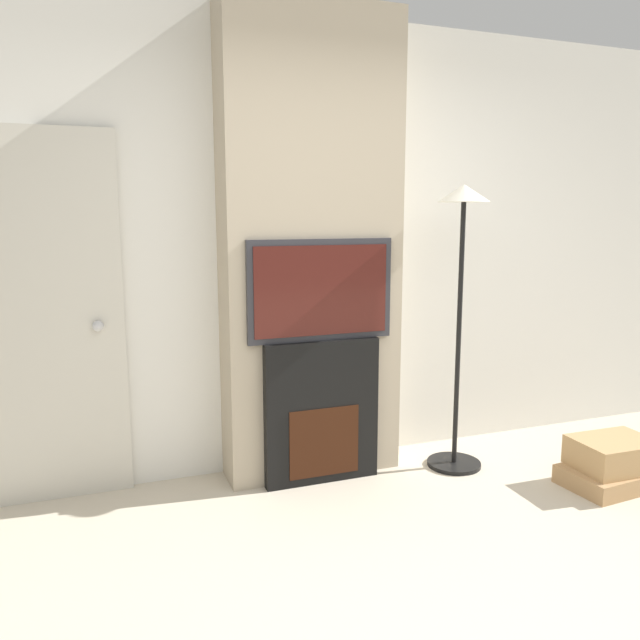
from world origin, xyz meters
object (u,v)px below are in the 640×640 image
(box_stack, at_px, (611,463))
(television, at_px, (320,290))
(fireplace, at_px, (320,411))
(floor_lamp, at_px, (461,267))

(box_stack, bearing_deg, television, 156.53)
(fireplace, distance_m, television, 0.71)
(television, relative_size, floor_lamp, 0.50)
(fireplace, relative_size, box_stack, 1.59)
(fireplace, bearing_deg, box_stack, -23.53)
(television, xyz_separation_m, floor_lamp, (0.86, -0.10, 0.11))
(floor_lamp, xyz_separation_m, box_stack, (0.69, -0.57, -1.11))
(television, distance_m, box_stack, 1.96)
(television, bearing_deg, box_stack, -23.47)
(television, relative_size, box_stack, 1.61)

